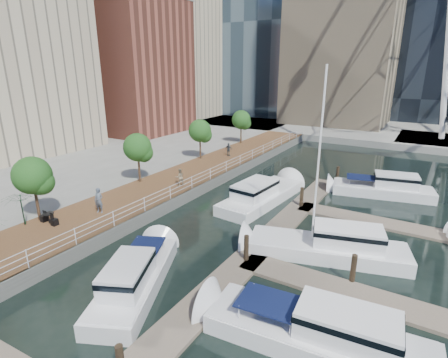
% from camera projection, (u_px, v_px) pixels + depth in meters
% --- Properties ---
extents(ground, '(520.00, 520.00, 0.00)m').
position_uv_depth(ground, '(109.00, 323.00, 16.23)').
color(ground, black).
rests_on(ground, ground).
extents(boardwalk, '(6.00, 60.00, 1.00)m').
position_uv_depth(boardwalk, '(167.00, 188.00, 32.71)').
color(boardwalk, brown).
rests_on(boardwalk, ground).
extents(seawall, '(0.25, 60.00, 1.00)m').
position_uv_depth(seawall, '(193.00, 194.00, 31.24)').
color(seawall, '#595954').
rests_on(seawall, ground).
extents(land_inland, '(48.00, 90.00, 1.00)m').
position_uv_depth(land_inland, '(8.00, 153.00, 45.92)').
color(land_inland, gray).
rests_on(land_inland, ground).
extents(land_far, '(200.00, 114.00, 1.00)m').
position_uv_depth(land_far, '(390.00, 106.00, 99.24)').
color(land_far, gray).
rests_on(land_far, ground).
extents(railing, '(0.10, 60.00, 1.05)m').
position_uv_depth(railing, '(192.00, 183.00, 30.97)').
color(railing, white).
rests_on(railing, boardwalk).
extents(floating_docks, '(16.00, 34.00, 2.60)m').
position_uv_depth(floating_docks, '(338.00, 263.00, 20.31)').
color(floating_docks, '#6D6051').
rests_on(floating_docks, ground).
extents(midrise_condos, '(19.00, 67.00, 28.00)m').
position_uv_depth(midrise_condos, '(83.00, 51.00, 50.37)').
color(midrise_condos, '#BCAD8E').
rests_on(midrise_condos, ground).
extents(street_trees, '(2.60, 42.60, 4.60)m').
position_uv_depth(street_trees, '(138.00, 147.00, 31.89)').
color(street_trees, '#3F2B1C').
rests_on(street_trees, ground).
extents(yacht_foreground, '(10.58, 3.68, 2.15)m').
position_uv_depth(yacht_foreground, '(316.00, 346.00, 14.89)').
color(yacht_foreground, white).
rests_on(yacht_foreground, ground).
extents(pedestrian_near, '(0.79, 0.61, 1.90)m').
position_uv_depth(pedestrian_near, '(99.00, 200.00, 25.72)').
color(pedestrian_near, slate).
rests_on(pedestrian_near, boardwalk).
extents(pedestrian_mid, '(0.94, 0.98, 1.58)m').
position_uv_depth(pedestrian_mid, '(180.00, 177.00, 31.65)').
color(pedestrian_mid, gray).
rests_on(pedestrian_mid, boardwalk).
extents(pedestrian_far, '(0.94, 0.40, 1.59)m').
position_uv_depth(pedestrian_far, '(229.00, 150.00, 42.01)').
color(pedestrian_far, '#353D42').
rests_on(pedestrian_far, boardwalk).
extents(moored_yachts, '(24.49, 35.95, 11.50)m').
position_uv_depth(moored_yachts, '(328.00, 259.00, 21.66)').
color(moored_yachts, white).
rests_on(moored_yachts, ground).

